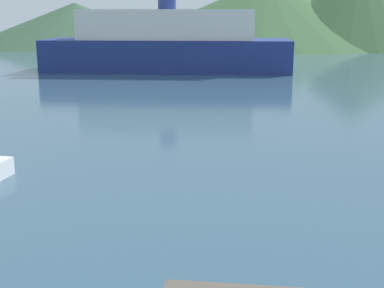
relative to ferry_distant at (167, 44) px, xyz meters
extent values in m
cube|color=navy|center=(0.00, 0.00, -1.07)|extent=(24.38, 9.65, 3.06)
cube|color=silver|center=(0.00, 0.00, 1.87)|extent=(17.19, 7.79, 2.82)
cylinder|color=navy|center=(0.00, 0.00, 4.08)|extent=(1.73, 1.73, 1.60)
cone|color=#38563D|center=(-16.40, 44.80, 1.07)|extent=(37.80, 37.80, 7.32)
cone|color=#3D6038|center=(18.23, 48.36, 3.16)|extent=(55.82, 55.82, 11.50)
cone|color=#3D6038|center=(33.57, 41.93, 4.14)|extent=(40.50, 40.50, 13.46)
camera|label=1|loc=(0.12, -52.98, 2.93)|focal=50.00mm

